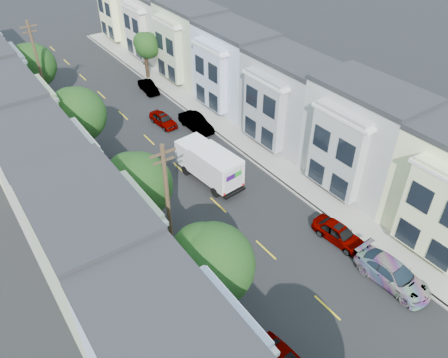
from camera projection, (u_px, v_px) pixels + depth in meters
name	position (u px, v px, depth m)	size (l,w,h in m)	color
ground	(266.00, 250.00, 31.04)	(160.00, 160.00, 0.00)	black
road_slab	(164.00, 154.00, 40.83)	(12.00, 70.00, 0.02)	black
curb_left	(103.00, 175.00, 38.02)	(0.30, 70.00, 0.15)	gray
curb_right	(217.00, 134.00, 43.56)	(0.30, 70.00, 0.15)	gray
sidewalk_left	(88.00, 181.00, 37.42)	(2.60, 70.00, 0.15)	gray
sidewalk_right	(228.00, 130.00, 44.15)	(2.60, 70.00, 0.15)	gray
centerline	(164.00, 154.00, 40.83)	(0.12, 70.00, 0.01)	gold
townhouse_row_left	(44.00, 197.00, 35.73)	(5.00, 70.00, 8.50)	#9C9DA2
townhouse_row_right	(257.00, 120.00, 45.94)	(5.00, 70.00, 8.50)	#9C9DA2
tree_b	(211.00, 265.00, 23.58)	(4.70, 4.70, 7.18)	black
tree_c	(137.00, 186.00, 29.69)	(4.70, 4.70, 6.83)	black
tree_d	(78.00, 115.00, 36.84)	(4.70, 4.70, 7.21)	black
tree_e	(33.00, 66.00, 45.76)	(4.70, 4.70, 6.99)	black
tree_far_r	(147.00, 46.00, 52.05)	(3.10, 3.10, 5.62)	black
utility_pole_near	(169.00, 214.00, 26.35)	(1.60, 0.26, 10.00)	#42301E
utility_pole_far	(40.00, 71.00, 43.33)	(1.60, 0.26, 10.00)	#42301E
fedex_truck	(209.00, 163.00, 36.64)	(2.44, 6.35, 3.04)	white
lead_sedan	(163.00, 120.00, 44.75)	(1.49, 3.89, 1.26)	black
parked_left_c	(199.00, 263.00, 29.08)	(1.59, 4.50, 1.50)	#959697
parked_left_d	(125.00, 178.00, 36.62)	(2.05, 4.88, 1.46)	#5B1A0D
parked_right_a	(392.00, 274.00, 28.32)	(2.13, 5.06, 1.52)	#363636
parked_right_b	(339.00, 233.00, 31.40)	(1.64, 4.28, 1.39)	silver
parked_right_c	(196.00, 123.00, 44.00)	(1.56, 4.42, 1.47)	black
parked_right_d	(148.00, 87.00, 50.90)	(1.29, 3.67, 1.22)	#090C34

